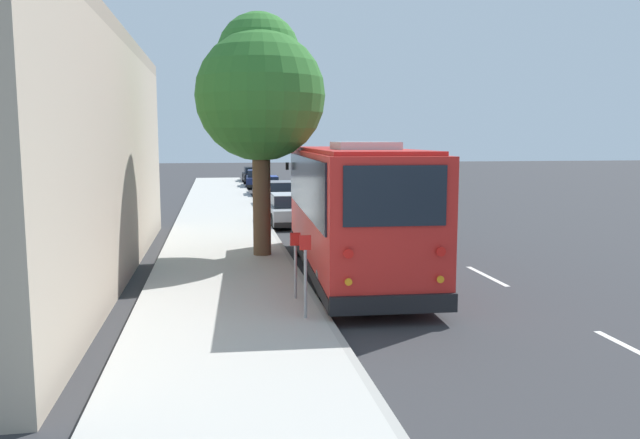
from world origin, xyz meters
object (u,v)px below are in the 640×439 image
shuttle_bus (352,204)px  parked_sedan_gray (279,195)px  sign_post_near (305,276)px  parked_sedan_navy (258,179)px  parked_sedan_blue (266,187)px  parked_sedan_black (253,175)px  parked_sedan_silver (290,210)px  street_tree (260,88)px  sign_post_far (295,265)px

shuttle_bus → parked_sedan_gray: size_ratio=2.14×
shuttle_bus → sign_post_near: shuttle_bus is taller
parked_sedan_gray → parked_sedan_navy: 13.21m
parked_sedan_blue → parked_sedan_black: size_ratio=1.01×
parked_sedan_silver → parked_sedan_navy: 20.55m
parked_sedan_silver → sign_post_near: 14.37m
parked_sedan_black → street_tree: 33.82m
parked_sedan_silver → street_tree: (-7.40, 1.71, 4.41)m
parked_sedan_blue → street_tree: street_tree is taller
street_tree → parked_sedan_blue: bearing=-5.0°
parked_sedan_gray → sign_post_far: bearing=174.8°
parked_sedan_blue → sign_post_near: sign_post_near is taller
shuttle_bus → parked_sedan_blue: (23.48, 0.33, -1.29)m
parked_sedan_black → sign_post_far: size_ratio=2.91×
parked_sedan_blue → sign_post_far: 26.31m
parked_sedan_gray → parked_sedan_blue: (6.11, 0.20, -0.04)m
parked_sedan_navy → sign_post_near: size_ratio=2.86×
parked_sedan_blue → sign_post_far: bearing=178.2°
parked_sedan_silver → sign_post_far: (-12.80, 1.39, 0.29)m
parked_sedan_gray → sign_post_far: sign_post_far is taller
parked_sedan_blue → sign_post_far: sign_post_far is taller
shuttle_bus → sign_post_near: 4.75m
sign_post_far → sign_post_near: bearing=180.0°
parked_sedan_blue → parked_sedan_navy: parked_sedan_navy is taller
shuttle_bus → sign_post_far: bearing=149.1°
parked_sedan_silver → parked_sedan_black: bearing=0.2°
sign_post_far → parked_sedan_blue: bearing=-3.3°
street_tree → sign_post_far: size_ratio=4.96×
shuttle_bus → street_tree: bearing=42.2°
street_tree → sign_post_far: bearing=-176.6°
parked_sedan_gray → parked_sedan_black: size_ratio=1.08×
parked_sedan_navy → street_tree: 28.36m
shuttle_bus → sign_post_far: size_ratio=6.74×
parked_sedan_silver → parked_sedan_navy: parked_sedan_navy is taller
parked_sedan_blue → sign_post_near: bearing=178.4°
parked_sedan_black → sign_post_near: (-40.38, 1.43, 0.38)m
parked_sedan_black → parked_sedan_blue: bearing=179.5°
sign_post_far → parked_sedan_black: bearing=-2.1°
parked_sedan_navy → parked_sedan_black: parked_sedan_navy is taller
shuttle_bus → parked_sedan_navy: size_ratio=2.10×
parked_sedan_silver → sign_post_far: size_ratio=3.01×
street_tree → parked_sedan_black: bearing=-3.0°
parked_sedan_gray → sign_post_far: size_ratio=3.15×
parked_sedan_gray → parked_sedan_black: bearing=0.5°
parked_sedan_gray → street_tree: (-14.75, 2.03, 4.40)m
parked_sedan_gray → sign_post_far: 20.22m
shuttle_bus → sign_post_far: shuttle_bus is taller
shuttle_bus → parked_sedan_navy: 30.59m
parked_sedan_blue → sign_post_far: size_ratio=2.94×
parked_sedan_silver → parked_sedan_black: size_ratio=1.03×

